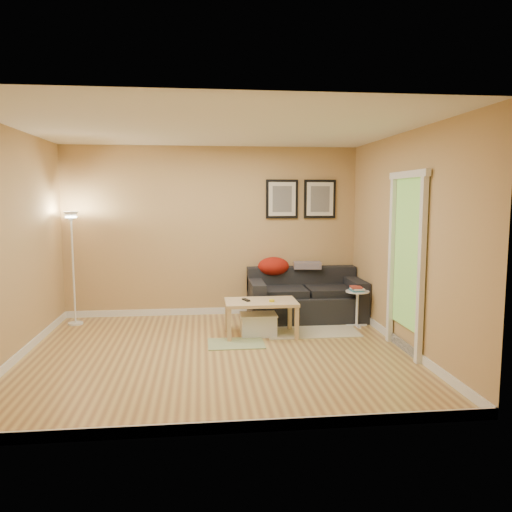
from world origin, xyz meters
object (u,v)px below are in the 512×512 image
at_px(side_table, 357,308).
at_px(book_stack, 357,289).
at_px(storage_bin, 258,324).
at_px(sofa, 306,294).
at_px(coffee_table, 261,318).
at_px(floor_lamp, 73,271).

relative_size(side_table, book_stack, 2.36).
xyz_separation_m(storage_bin, side_table, (1.45, 0.31, 0.11)).
distance_m(storage_bin, book_stack, 1.52).
height_order(sofa, coffee_table, sofa).
bearing_deg(book_stack, storage_bin, -161.79).
relative_size(book_stack, floor_lamp, 0.13).
height_order(coffee_table, storage_bin, coffee_table).
bearing_deg(floor_lamp, side_table, -7.68).
xyz_separation_m(coffee_table, side_table, (1.42, 0.33, 0.02)).
distance_m(sofa, storage_bin, 1.16).
height_order(sofa, book_stack, sofa).
bearing_deg(sofa, book_stack, -38.67).
relative_size(storage_bin, side_table, 0.94).
xyz_separation_m(sofa, book_stack, (0.62, -0.50, 0.17)).
height_order(storage_bin, side_table, side_table).
bearing_deg(side_table, book_stack, -147.46).
distance_m(coffee_table, side_table, 1.46).
relative_size(coffee_table, book_stack, 4.36).
relative_size(storage_bin, book_stack, 2.22).
height_order(coffee_table, book_stack, book_stack).
xyz_separation_m(side_table, floor_lamp, (-4.02, 0.54, 0.52)).
relative_size(sofa, coffee_table, 1.81).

